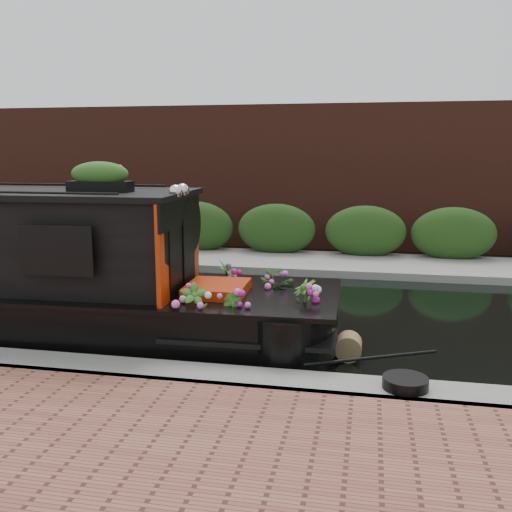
# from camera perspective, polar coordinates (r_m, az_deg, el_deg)

# --- Properties ---
(ground) EXTENTS (80.00, 80.00, 0.00)m
(ground) POSITION_cam_1_polar(r_m,az_deg,el_deg) (9.90, -2.77, -5.60)
(ground) COLOR black
(ground) RESTS_ON ground
(near_bank_coping) EXTENTS (40.00, 0.60, 0.50)m
(near_bank_coping) POSITION_cam_1_polar(r_m,az_deg,el_deg) (6.93, -9.61, -13.00)
(near_bank_coping) COLOR gray
(near_bank_coping) RESTS_ON ground
(far_bank_path) EXTENTS (40.00, 2.40, 0.34)m
(far_bank_path) POSITION_cam_1_polar(r_m,az_deg,el_deg) (13.89, 1.46, -0.87)
(far_bank_path) COLOR gray
(far_bank_path) RESTS_ON ground
(far_hedge) EXTENTS (40.00, 1.10, 2.80)m
(far_hedge) POSITION_cam_1_polar(r_m,az_deg,el_deg) (14.76, 2.07, -0.19)
(far_hedge) COLOR #214115
(far_hedge) RESTS_ON ground
(far_brick_wall) EXTENTS (40.00, 1.00, 8.00)m
(far_brick_wall) POSITION_cam_1_polar(r_m,az_deg,el_deg) (16.81, 3.23, 1.12)
(far_brick_wall) COLOR #4D241A
(far_brick_wall) RESTS_ON ground
(rope_fender) EXTENTS (0.35, 0.34, 0.35)m
(rope_fender) POSITION_cam_1_polar(r_m,az_deg,el_deg) (7.78, 9.24, -8.93)
(rope_fender) COLOR olive
(rope_fender) RESTS_ON ground
(coiled_mooring_rope) EXTENTS (0.49, 0.49, 0.12)m
(coiled_mooring_rope) POSITION_cam_1_polar(r_m,az_deg,el_deg) (6.43, 14.71, -12.15)
(coiled_mooring_rope) COLOR black
(coiled_mooring_rope) RESTS_ON near_bank_coping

